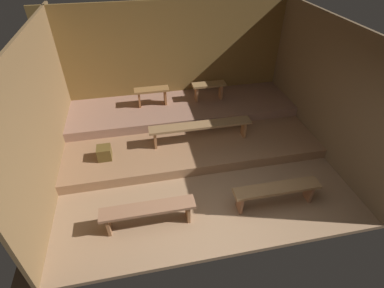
% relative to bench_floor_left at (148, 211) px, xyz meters
% --- Properties ---
extents(ground, '(6.34, 5.16, 0.08)m').
position_rel_bench_floor_left_xyz_m(ground, '(1.13, 1.75, -0.39)').
color(ground, '#927051').
extents(wall_back, '(6.34, 0.06, 2.72)m').
position_rel_bench_floor_left_xyz_m(wall_back, '(1.13, 3.96, 1.01)').
color(wall_back, brown).
rests_on(wall_back, ground).
extents(wall_left, '(0.06, 5.16, 2.72)m').
position_rel_bench_floor_left_xyz_m(wall_left, '(-1.67, 1.75, 1.01)').
color(wall_left, brown).
rests_on(wall_left, ground).
extents(wall_right, '(0.06, 5.16, 2.72)m').
position_rel_bench_floor_left_xyz_m(wall_right, '(3.93, 1.75, 1.01)').
color(wall_right, brown).
rests_on(wall_right, ground).
extents(platform_lower, '(5.54, 2.93, 0.22)m').
position_rel_bench_floor_left_xyz_m(platform_lower, '(1.13, 2.47, -0.24)').
color(platform_lower, '#8D6647').
rests_on(platform_lower, ground).
extents(platform_middle, '(5.54, 1.52, 0.22)m').
position_rel_bench_floor_left_xyz_m(platform_middle, '(1.13, 3.17, -0.02)').
color(platform_middle, '#8D6653').
rests_on(platform_middle, platform_lower).
extents(bench_floor_left, '(1.56, 0.28, 0.44)m').
position_rel_bench_floor_left_xyz_m(bench_floor_left, '(0.00, 0.00, 0.00)').
color(bench_floor_left, '#885E44').
rests_on(bench_floor_left, ground).
extents(bench_floor_right, '(1.56, 0.28, 0.44)m').
position_rel_bench_floor_left_xyz_m(bench_floor_right, '(2.26, 0.00, 0.00)').
color(bench_floor_right, olive).
rests_on(bench_floor_right, ground).
extents(bench_lower_center, '(2.24, 0.28, 0.44)m').
position_rel_bench_floor_left_xyz_m(bench_lower_center, '(1.31, 1.88, 0.23)').
color(bench_lower_center, olive).
rests_on(bench_lower_center, platform_lower).
extents(bench_middle_left, '(0.84, 0.28, 0.44)m').
position_rel_bench_floor_left_xyz_m(bench_middle_left, '(0.41, 3.31, 0.41)').
color(bench_middle_left, olive).
rests_on(bench_middle_left, platform_middle).
extents(bench_middle_right, '(0.84, 0.28, 0.44)m').
position_rel_bench_floor_left_xyz_m(bench_middle_right, '(1.85, 3.31, 0.41)').
color(bench_middle_right, olive).
rests_on(bench_middle_right, platform_middle).
extents(wooden_crate_lower, '(0.28, 0.28, 0.28)m').
position_rel_bench_floor_left_xyz_m(wooden_crate_lower, '(-0.75, 1.68, 0.01)').
color(wooden_crate_lower, '#533F1A').
rests_on(wooden_crate_lower, platform_lower).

